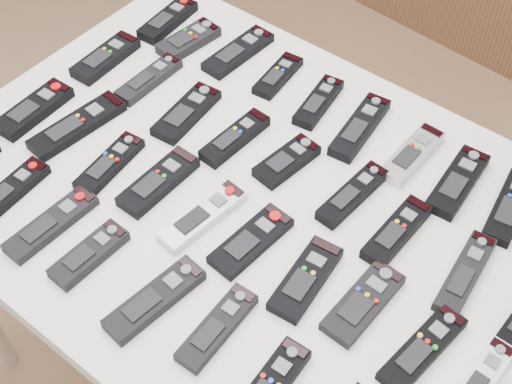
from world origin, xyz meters
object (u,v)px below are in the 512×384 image
Objects in this scene: remote_33 at (155,299)px; remote_10 at (106,58)px; remote_19 at (34,109)px; remote_25 at (306,279)px; remote_21 at (110,164)px; remote_26 at (363,302)px; remote_11 at (149,79)px; remote_27 at (423,349)px; remote_31 at (51,224)px; remote_5 at (360,127)px; remote_13 at (235,138)px; remote_30 at (9,192)px; remote_1 at (189,40)px; remote_28 at (480,381)px; remote_14 at (287,161)px; remote_6 at (412,155)px; remote_12 at (187,113)px; remote_20 at (77,125)px; remote_3 at (278,76)px; table at (256,218)px; remote_16 at (397,232)px; remote_24 at (251,241)px; remote_2 at (238,52)px; remote_22 at (159,182)px; remote_34 at (217,327)px; remote_32 at (89,254)px; remote_15 at (352,195)px; remote_8 at (510,205)px; remote_23 at (203,216)px; remote_7 at (458,182)px.

remote_10 is at bearing 149.95° from remote_33.
remote_25 is at bearing -1.24° from remote_19.
remote_21 is 0.56m from remote_26.
remote_27 is (0.79, -0.20, -0.00)m from remote_11.
remote_31 is at bearing -173.18° from remote_33.
remote_13 is at bearing -141.65° from remote_5.
remote_1 is at bearing 89.57° from remote_30.
remote_28 is at bearing 17.34° from remote_31.
remote_6 is at bearing 49.40° from remote_14.
remote_26 is at bearing -179.46° from remote_27.
remote_12 is 0.22m from remote_20.
remote_13 is at bearing -82.95° from remote_3.
remote_19 is at bearing 174.95° from remote_25.
remote_16 is (0.25, 0.09, 0.07)m from table.
remote_6 reaches higher than remote_25.
remote_13 is at bearing 140.36° from remote_24.
remote_13 reaches higher than remote_30.
remote_25 is 0.58m from remote_30.
remote_3 is 0.77m from remote_28.
remote_22 reaches higher than remote_2.
remote_34 is at bearing -12.77° from remote_20.
remote_11 is 0.56m from remote_33.
remote_26 is at bearing 28.75° from remote_32.
remote_31 is 1.12× the size of remote_34.
remote_1 is 1.07× the size of remote_14.
remote_25 is 0.97× the size of remote_30.
remote_13 is 0.12m from remote_14.
remote_27 is (0.58, -0.38, 0.00)m from remote_3.
remote_15 reaches higher than remote_25.
remote_8 is 0.57m from remote_23.
remote_22 is at bearing -177.37° from remote_28.
remote_10 reaches higher than remote_3.
remote_3 is 0.76× the size of remote_5.
remote_5 and remote_15 have the same top height.
remote_33 reaches higher than remote_23.
remote_14 is 0.45m from remote_27.
remote_25 is at bearing 68.08° from remote_34.
remote_20 reaches higher than table.
remote_6 is 0.47m from remote_12.
remote_13 is 1.00× the size of remote_34.
remote_12 is at bearing -165.48° from remote_7.
remote_20 and remote_28 have the same top height.
remote_19 is at bearing 164.03° from remote_34.
remote_13 reaches higher than remote_24.
remote_14 is at bearing 112.98° from remote_24.
remote_6 is at bearing 41.04° from remote_30.
remote_20 is at bearing 172.70° from remote_25.
remote_33 is (0.26, 0.00, 0.00)m from remote_31.
remote_20 is at bearing 158.83° from remote_21.
table is 7.41× the size of remote_11.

